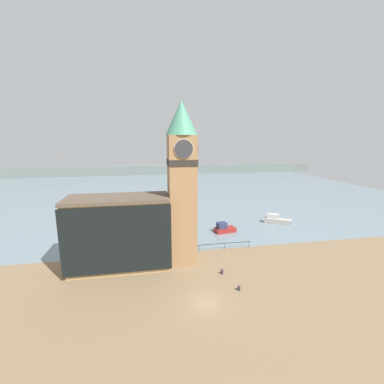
{
  "coord_description": "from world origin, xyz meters",
  "views": [
    {
      "loc": [
        -6.21,
        -25.57,
        18.23
      ],
      "look_at": [
        -0.08,
        8.05,
        11.33
      ],
      "focal_mm": 24.0,
      "sensor_mm": 36.0,
      "label": 1
    }
  ],
  "objects_px": {
    "clock_tower": "(182,181)",
    "mooring_bollard_far": "(239,288)",
    "pier_building": "(119,232)",
    "boat_near": "(224,228)",
    "boat_far": "(277,220)",
    "mooring_bollard_near": "(222,271)"
  },
  "relations": [
    {
      "from": "clock_tower",
      "to": "mooring_bollard_far",
      "type": "bearing_deg",
      "value": -57.68
    },
    {
      "from": "mooring_bollard_near",
      "to": "boat_far",
      "type": "bearing_deg",
      "value": 45.99
    },
    {
      "from": "clock_tower",
      "to": "pier_building",
      "type": "bearing_deg",
      "value": -179.31
    },
    {
      "from": "boat_far",
      "to": "mooring_bollard_far",
      "type": "relative_size",
      "value": 9.0
    },
    {
      "from": "boat_far",
      "to": "mooring_bollard_near",
      "type": "xyz_separation_m",
      "value": [
        -18.46,
        -19.11,
        -0.38
      ]
    },
    {
      "from": "pier_building",
      "to": "mooring_bollard_far",
      "type": "bearing_deg",
      "value": -31.06
    },
    {
      "from": "boat_near",
      "to": "pier_building",
      "type": "bearing_deg",
      "value": -158.97
    },
    {
      "from": "pier_building",
      "to": "mooring_bollard_near",
      "type": "height_order",
      "value": "pier_building"
    },
    {
      "from": "boat_near",
      "to": "boat_far",
      "type": "relative_size",
      "value": 0.77
    },
    {
      "from": "boat_far",
      "to": "boat_near",
      "type": "bearing_deg",
      "value": -134.66
    },
    {
      "from": "pier_building",
      "to": "boat_near",
      "type": "bearing_deg",
      "value": 30.19
    },
    {
      "from": "pier_building",
      "to": "boat_far",
      "type": "relative_size",
      "value": 2.5
    },
    {
      "from": "pier_building",
      "to": "mooring_bollard_near",
      "type": "distance_m",
      "value": 15.55
    },
    {
      "from": "boat_near",
      "to": "mooring_bollard_near",
      "type": "xyz_separation_m",
      "value": [
        -5.26,
        -15.97,
        -0.35
      ]
    },
    {
      "from": "pier_building",
      "to": "boat_near",
      "type": "distance_m",
      "value": 22.72
    },
    {
      "from": "mooring_bollard_far",
      "to": "pier_building",
      "type": "bearing_deg",
      "value": 148.94
    },
    {
      "from": "pier_building",
      "to": "boat_near",
      "type": "height_order",
      "value": "pier_building"
    },
    {
      "from": "mooring_bollard_near",
      "to": "mooring_bollard_far",
      "type": "xyz_separation_m",
      "value": [
        0.9,
        -4.19,
        -0.06
      ]
    },
    {
      "from": "clock_tower",
      "to": "mooring_bollard_far",
      "type": "height_order",
      "value": "clock_tower"
    },
    {
      "from": "pier_building",
      "to": "mooring_bollard_near",
      "type": "bearing_deg",
      "value": -18.85
    },
    {
      "from": "clock_tower",
      "to": "mooring_bollard_far",
      "type": "distance_m",
      "value": 16.24
    },
    {
      "from": "clock_tower",
      "to": "mooring_bollard_far",
      "type": "relative_size",
      "value": 37.03
    }
  ]
}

